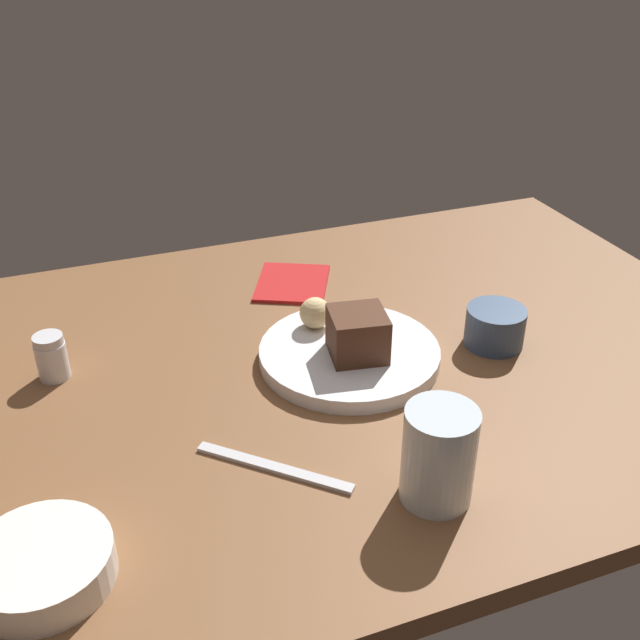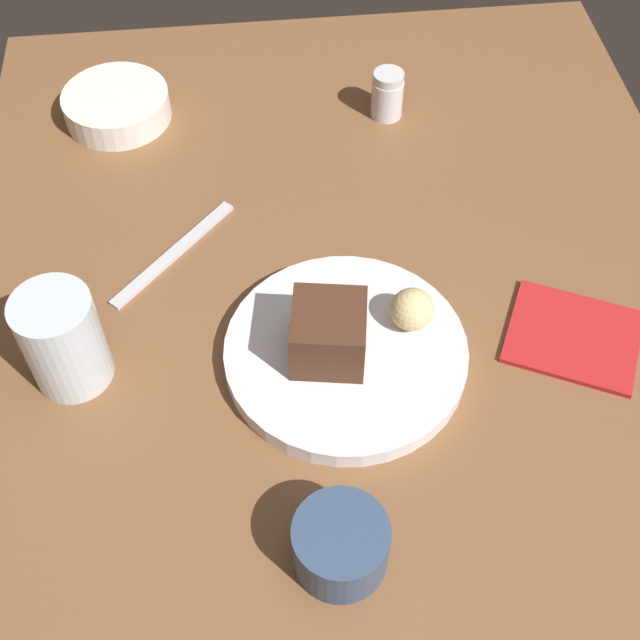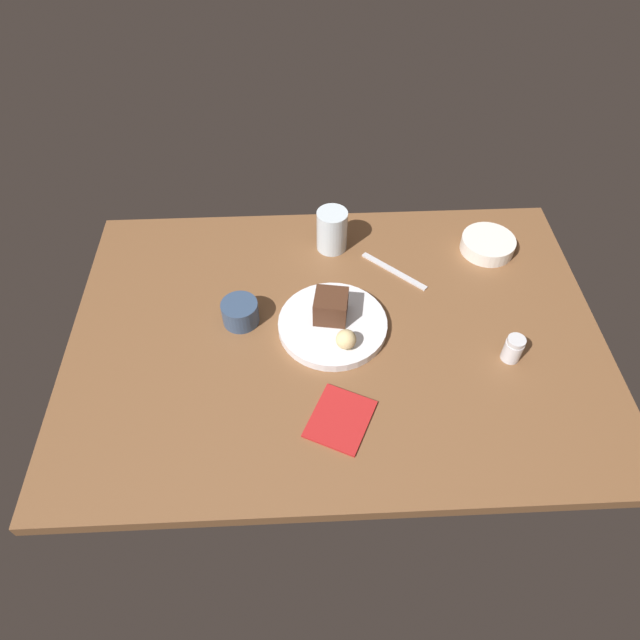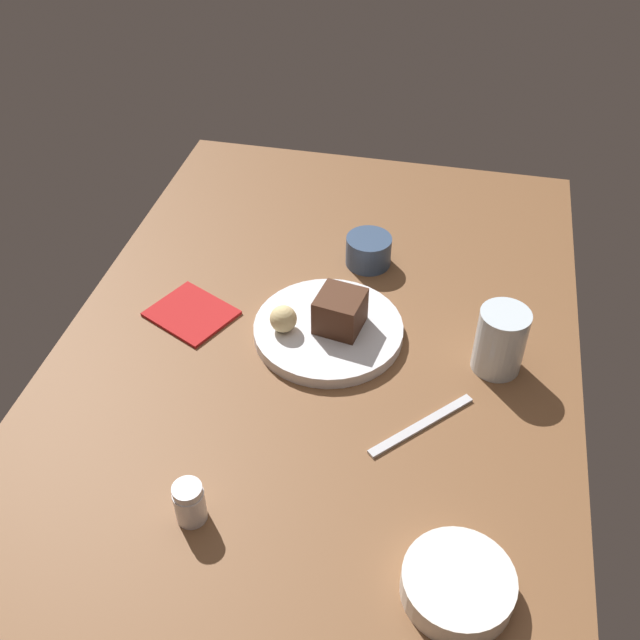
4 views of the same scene
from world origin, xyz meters
The scene contains 10 objects.
dining_table centered at (0.00, 0.00, 1.50)cm, with size 120.00×84.00×3.00cm, color brown.
dessert_plate centered at (0.74, -1.20, 4.04)cm, with size 24.69×24.69×2.08cm, color silver.
chocolate_cake_slice centered at (1.08, -3.03, 8.23)cm, with size 7.29×7.18×6.30cm, color #472819.
bread_roll centered at (-1.66, 5.76, 7.31)cm, with size 4.45×4.45×4.45cm, color #DBC184.
salt_shaker centered at (-37.31, 9.00, 6.12)cm, with size 4.08×4.08×6.34cm.
water_glass centered at (-0.67, -28.57, 8.52)cm, with size 7.78×7.78×11.04cm, color silver.
side_bowl centered at (-40.53, -25.57, 4.82)cm, with size 13.57×13.57×3.64cm, color white.
coffee_cup centered at (21.57, -4.36, 5.80)cm, with size 8.35×8.35×5.59cm, color #334766.
butter_knife centered at (-15.62, -18.59, 3.25)cm, with size 19.00×1.40×0.50cm, color silver.
folded_napkin centered at (0.64, 22.74, 3.30)cm, with size 11.17×13.24×0.60cm, color #B21E1E.
Camera 1 is at (-33.43, -80.61, 60.27)cm, focal length 42.30 mm.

